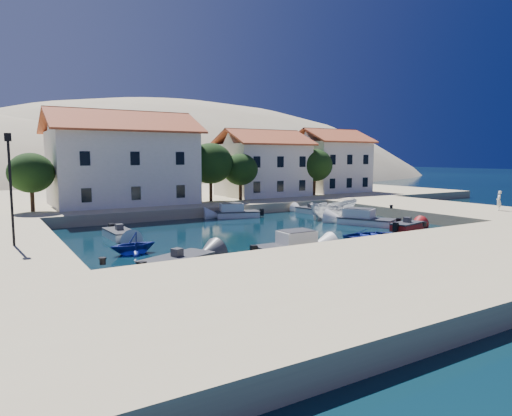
# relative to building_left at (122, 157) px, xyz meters

# --- Properties ---
(ground) EXTENTS (400.00, 400.00, 0.00)m
(ground) POSITION_rel_building_left_xyz_m (6.00, -28.00, -5.94)
(ground) COLOR black
(ground) RESTS_ON ground
(quay_south) EXTENTS (52.00, 12.00, 1.00)m
(quay_south) POSITION_rel_building_left_xyz_m (6.00, -34.00, -5.44)
(quay_south) COLOR tan
(quay_south) RESTS_ON ground
(quay_east) EXTENTS (11.00, 20.00, 1.00)m
(quay_east) POSITION_rel_building_left_xyz_m (26.50, -18.00, -5.44)
(quay_east) COLOR tan
(quay_east) RESTS_ON ground
(quay_north) EXTENTS (80.00, 36.00, 1.00)m
(quay_north) POSITION_rel_building_left_xyz_m (8.00, 10.00, -5.44)
(quay_north) COLOR tan
(quay_north) RESTS_ON ground
(hills) EXTENTS (254.00, 176.00, 99.00)m
(hills) POSITION_rel_building_left_xyz_m (26.64, 95.62, -29.34)
(hills) COLOR tan
(hills) RESTS_ON ground
(building_left) EXTENTS (14.70, 9.45, 9.70)m
(building_left) POSITION_rel_building_left_xyz_m (0.00, 0.00, 0.00)
(building_left) COLOR silver
(building_left) RESTS_ON quay_north
(building_mid) EXTENTS (10.50, 8.40, 8.30)m
(building_mid) POSITION_rel_building_left_xyz_m (18.00, 1.00, -0.71)
(building_mid) COLOR silver
(building_mid) RESTS_ON quay_north
(building_right) EXTENTS (9.45, 8.40, 8.80)m
(building_right) POSITION_rel_building_left_xyz_m (30.00, 2.00, -0.46)
(building_right) COLOR silver
(building_right) RESTS_ON quay_north
(trees) EXTENTS (37.30, 5.30, 6.45)m
(trees) POSITION_rel_building_left_xyz_m (10.51, -2.54, -1.10)
(trees) COLOR #382314
(trees) RESTS_ON quay_north
(lamppost) EXTENTS (0.35, 0.25, 6.22)m
(lamppost) POSITION_rel_building_left_xyz_m (-11.50, -20.00, -1.18)
(lamppost) COLOR black
(lamppost) RESTS_ON quay_west
(bollards) EXTENTS (29.36, 9.56, 0.30)m
(bollards) POSITION_rel_building_left_xyz_m (8.80, -24.13, -4.79)
(bollards) COLOR black
(bollards) RESTS_ON ground
(motorboat_grey_sw) EXTENTS (4.58, 3.40, 1.25)m
(motorboat_grey_sw) POSITION_rel_building_left_xyz_m (-4.09, -25.71, -5.64)
(motorboat_grey_sw) COLOR #35363A
(motorboat_grey_sw) RESTS_ON ground
(cabin_cruiser_south) EXTENTS (4.23, 1.88, 1.60)m
(cabin_cruiser_south) POSITION_rel_building_left_xyz_m (2.98, -26.07, -5.46)
(cabin_cruiser_south) COLOR silver
(cabin_cruiser_south) RESTS_ON ground
(rowboat_south) EXTENTS (4.35, 3.29, 0.85)m
(rowboat_south) POSITION_rel_building_left_xyz_m (10.97, -25.01, -5.94)
(rowboat_south) COLOR navy
(rowboat_south) RESTS_ON ground
(motorboat_red_se) EXTENTS (3.48, 2.17, 1.25)m
(motorboat_red_se) POSITION_rel_building_left_xyz_m (16.65, -23.40, -5.64)
(motorboat_red_se) COLOR maroon
(motorboat_red_se) RESTS_ON ground
(cabin_cruiser_east) EXTENTS (3.88, 5.17, 1.60)m
(cabin_cruiser_east) POSITION_rel_building_left_xyz_m (15.74, -19.70, -5.46)
(cabin_cruiser_east) COLOR silver
(cabin_cruiser_east) RESTS_ON ground
(boat_east) EXTENTS (5.43, 2.44, 2.04)m
(boat_east) POSITION_rel_building_left_xyz_m (15.86, -15.28, -5.94)
(boat_east) COLOR silver
(boat_east) RESTS_ON ground
(motorboat_white_ne) EXTENTS (1.89, 3.37, 1.25)m
(motorboat_white_ne) POSITION_rel_building_left_xyz_m (16.65, -10.70, -5.64)
(motorboat_white_ne) COLOR silver
(motorboat_white_ne) RESTS_ON ground
(rowboat_west) EXTENTS (3.02, 2.67, 1.47)m
(rowboat_west) POSITION_rel_building_left_xyz_m (-5.10, -20.96, -5.94)
(rowboat_west) COLOR navy
(rowboat_west) RESTS_ON ground
(motorboat_white_west) EXTENTS (1.73, 3.67, 1.25)m
(motorboat_white_west) POSITION_rel_building_left_xyz_m (-4.42, -15.12, -5.64)
(motorboat_white_west) COLOR silver
(motorboat_white_west) RESTS_ON ground
(cabin_cruiser_north) EXTENTS (4.56, 2.99, 1.60)m
(cabin_cruiser_north) POSITION_rel_building_left_xyz_m (8.54, -9.46, -5.46)
(cabin_cruiser_north) COLOR silver
(cabin_cruiser_north) RESTS_ON ground
(pedestrian) EXTENTS (0.79, 0.75, 1.82)m
(pedestrian) POSITION_rel_building_left_xyz_m (27.95, -24.26, -4.02)
(pedestrian) COLOR silver
(pedestrian) RESTS_ON quay_east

